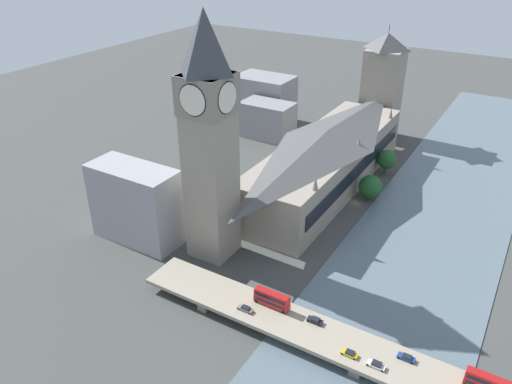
% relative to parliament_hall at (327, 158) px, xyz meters
% --- Properties ---
extents(ground_plane, '(600.00, 600.00, 0.00)m').
position_rel_parliament_hall_xyz_m(ground_plane, '(-17.17, 8.00, -12.99)').
color(ground_plane, '#424442').
extents(river_water, '(51.53, 360.00, 0.30)m').
position_rel_parliament_hall_xyz_m(river_water, '(-48.93, 8.00, -12.84)').
color(river_water, slate).
rests_on(river_water, ground_plane).
extents(parliament_hall, '(28.79, 108.53, 26.15)m').
position_rel_parliament_hall_xyz_m(parliament_hall, '(0.00, 0.00, 0.00)').
color(parliament_hall, gray).
rests_on(parliament_hall, ground_plane).
extents(clock_tower, '(14.72, 14.72, 80.81)m').
position_rel_parliament_hall_xyz_m(clock_tower, '(12.93, 65.00, 30.23)').
color(clock_tower, gray).
rests_on(clock_tower, ground_plane).
extents(victoria_tower, '(17.48, 17.48, 57.59)m').
position_rel_parliament_hall_xyz_m(victoria_tower, '(0.06, -67.00, 13.81)').
color(victoria_tower, gray).
rests_on(victoria_tower, ground_plane).
extents(road_bridge, '(135.05, 13.74, 4.32)m').
position_rel_parliament_hall_xyz_m(road_bridge, '(-48.93, 86.61, -9.55)').
color(road_bridge, gray).
rests_on(road_bridge, ground_plane).
extents(double_decker_bus_lead, '(10.31, 2.53, 4.60)m').
position_rel_parliament_hall_xyz_m(double_decker_bus_lead, '(-77.92, 83.54, -6.14)').
color(double_decker_bus_lead, red).
rests_on(double_decker_bus_lead, road_bridge).
extents(double_decker_bus_mid, '(10.83, 2.49, 4.78)m').
position_rel_parliament_hall_xyz_m(double_decker_bus_mid, '(-20.50, 83.85, -6.03)').
color(double_decker_bus_mid, red).
rests_on(double_decker_bus_mid, road_bridge).
extents(car_northbound_lead, '(4.20, 1.94, 1.25)m').
position_rel_parliament_hall_xyz_m(car_northbound_lead, '(-46.47, 89.77, -8.05)').
color(car_northbound_lead, gold).
rests_on(car_northbound_lead, road_bridge).
extents(car_northbound_mid, '(4.41, 1.83, 1.25)m').
position_rel_parliament_hall_xyz_m(car_northbound_mid, '(-59.20, 83.72, -8.03)').
color(car_northbound_mid, navy).
rests_on(car_northbound_mid, road_bridge).
extents(car_northbound_tail, '(4.60, 1.76, 1.33)m').
position_rel_parliament_hall_xyz_m(car_northbound_tail, '(-15.07, 89.36, -8.01)').
color(car_northbound_tail, slate).
rests_on(car_northbound_tail, road_bridge).
extents(car_southbound_lead, '(4.35, 1.92, 1.43)m').
position_rel_parliament_hall_xyz_m(car_southbound_lead, '(-33.94, 83.53, -7.95)').
color(car_southbound_lead, black).
rests_on(car_southbound_lead, road_bridge).
extents(car_southbound_tail, '(4.63, 1.94, 1.39)m').
position_rel_parliament_hall_xyz_m(car_southbound_tail, '(-53.48, 89.89, -7.99)').
color(car_southbound_tail, silver).
rests_on(car_southbound_tail, road_bridge).
extents(city_block_west, '(31.48, 21.11, 25.62)m').
position_rel_parliament_hall_xyz_m(city_block_west, '(63.71, -56.82, -0.18)').
color(city_block_west, gray).
rests_on(city_block_west, ground_plane).
extents(city_block_center, '(32.11, 14.38, 28.05)m').
position_rel_parliament_hall_xyz_m(city_block_center, '(41.03, 72.06, 1.04)').
color(city_block_center, '#939399').
rests_on(city_block_center, ground_plane).
extents(city_block_east, '(26.86, 16.43, 18.75)m').
position_rel_parliament_hall_xyz_m(city_block_east, '(49.70, -35.86, -3.61)').
color(city_block_east, gray).
rests_on(city_block_east, ground_plane).
extents(tree_embankment_near, '(8.69, 8.69, 11.32)m').
position_rel_parliament_hall_xyz_m(tree_embankment_near, '(-18.40, -25.04, -6.02)').
color(tree_embankment_near, brown).
rests_on(tree_embankment_near, ground_plane).
extents(tree_embankment_mid, '(9.60, 9.60, 10.88)m').
position_rel_parliament_hall_xyz_m(tree_embankment_mid, '(-20.75, 2.41, -6.91)').
color(tree_embankment_mid, brown).
rests_on(tree_embankment_mid, ground_plane).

